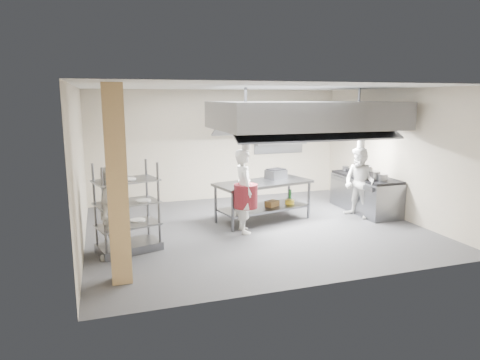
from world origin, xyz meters
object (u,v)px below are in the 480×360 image
object	(u,v)px
pass_rack	(127,208)
cooking_range	(365,195)
chef_line	(360,183)
stockpot	(374,175)
chef_head	(244,191)
island	(263,201)
chef_plating	(111,213)
griddle	(276,174)

from	to	relation	value
pass_rack	cooking_range	size ratio (longest dim) A/B	0.82
chef_line	stockpot	distance (m)	0.38
pass_rack	chef_line	bearing A→B (deg)	-9.60
pass_rack	chef_head	distance (m)	2.41
island	chef_plating	size ratio (longest dim) A/B	1.36
chef_plating	island	bearing A→B (deg)	126.03
chef_head	stockpot	distance (m)	3.27
pass_rack	chef_head	bearing A→B (deg)	-6.53
stockpot	cooking_range	bearing A→B (deg)	74.24
cooking_range	chef_head	bearing A→B (deg)	-169.00
cooking_range	chef_plating	world-z (taller)	chef_plating
island	chef_head	size ratio (longest dim) A/B	1.26
island	chef_line	size ratio (longest dim) A/B	1.34
chef_plating	griddle	bearing A→B (deg)	127.05
cooking_range	chef_line	distance (m)	0.78
stockpot	island	bearing A→B (deg)	168.38
cooking_range	stockpot	distance (m)	0.78
island	cooking_range	size ratio (longest dim) A/B	1.11
cooking_range	stockpot	world-z (taller)	stockpot
chef_head	cooking_range	bearing A→B (deg)	-75.63
pass_rack	chef_plating	bearing A→B (deg)	-154.88
pass_rack	chef_plating	world-z (taller)	pass_rack
cooking_range	chef_plating	xyz separation A→B (m)	(-6.08, -1.33, 0.40)
island	griddle	xyz separation A→B (m)	(0.41, 0.24, 0.56)
stockpot	griddle	bearing A→B (deg)	160.31
griddle	chef_head	bearing A→B (deg)	-160.63
cooking_range	chef_head	world-z (taller)	chef_head
island	chef_line	xyz separation A→B (m)	(2.23, -0.47, 0.38)
pass_rack	island	bearing A→B (deg)	3.31
chef_plating	cooking_range	bearing A→B (deg)	116.48
chef_plating	stockpot	size ratio (longest dim) A/B	5.64
cooking_range	griddle	distance (m)	2.39
cooking_range	chef_line	world-z (taller)	chef_line
island	chef_line	distance (m)	2.31
chef_head	stockpot	bearing A→B (deg)	-83.84
island	pass_rack	bearing A→B (deg)	-173.21
chef_plating	griddle	size ratio (longest dim) A/B	3.74
pass_rack	griddle	bearing A→B (deg)	4.73
chef_line	chef_plating	bearing A→B (deg)	-97.90
island	chef_head	world-z (taller)	chef_head
chef_line	griddle	world-z (taller)	chef_line
cooking_range	chef_line	size ratio (longest dim) A/B	1.20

